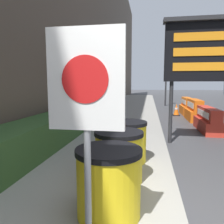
% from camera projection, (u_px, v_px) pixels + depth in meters
% --- Properties ---
extents(hedge_strip, '(0.90, 6.04, 0.69)m').
position_uv_depth(hedge_strip, '(38.00, 135.00, 4.81)').
color(hedge_strip, '#335628').
rests_on(hedge_strip, sidewalk_left).
extents(bare_tree, '(1.81, 2.09, 3.71)m').
position_uv_depth(bare_tree, '(81.00, 74.00, 8.05)').
color(bare_tree, '#4C3D2D').
rests_on(bare_tree, sidewalk_left).
extents(barrel_drum_foreground, '(0.74, 0.74, 0.77)m').
position_uv_depth(barrel_drum_foreground, '(109.00, 182.00, 2.42)').
color(barrel_drum_foreground, yellow).
rests_on(barrel_drum_foreground, sidewalk_left).
extents(barrel_drum_middle, '(0.74, 0.74, 0.77)m').
position_uv_depth(barrel_drum_middle, '(119.00, 156.00, 3.29)').
color(barrel_drum_middle, yellow).
rests_on(barrel_drum_middle, sidewalk_left).
extents(barrel_drum_back, '(0.74, 0.74, 0.77)m').
position_uv_depth(barrel_drum_back, '(127.00, 141.00, 4.15)').
color(barrel_drum_back, yellow).
rests_on(barrel_drum_back, sidewalk_left).
extents(warning_sign, '(0.64, 0.08, 1.92)m').
position_uv_depth(warning_sign, '(86.00, 98.00, 1.78)').
color(warning_sign, gray).
rests_on(warning_sign, sidewalk_left).
extents(message_board, '(2.16, 0.36, 3.22)m').
position_uv_depth(message_board, '(206.00, 52.00, 5.51)').
color(message_board, '#28282B').
rests_on(message_board, ground_plane).
extents(jersey_barrier_red_striped, '(0.60, 1.92, 0.80)m').
position_uv_depth(jersey_barrier_red_striped, '(208.00, 121.00, 7.39)').
color(jersey_barrier_red_striped, red).
rests_on(jersey_barrier_red_striped, ground_plane).
extents(jersey_barrier_orange_far, '(0.63, 1.67, 0.92)m').
position_uv_depth(jersey_barrier_orange_far, '(195.00, 111.00, 9.59)').
color(jersey_barrier_orange_far, orange).
rests_on(jersey_barrier_orange_far, ground_plane).
extents(jersey_barrier_orange_near, '(0.58, 1.71, 0.88)m').
position_uv_depth(jersey_barrier_orange_near, '(187.00, 107.00, 11.60)').
color(jersey_barrier_orange_near, orange).
rests_on(jersey_barrier_orange_near, ground_plane).
extents(traffic_cone_near, '(0.34, 0.34, 0.61)m').
position_uv_depth(traffic_cone_near, '(176.00, 110.00, 11.06)').
color(traffic_cone_near, black).
rests_on(traffic_cone_near, ground_plane).
extents(traffic_light_near_curb, '(0.28, 0.44, 4.32)m').
position_uv_depth(traffic_light_near_curb, '(167.00, 63.00, 15.63)').
color(traffic_light_near_curb, '#2D2D30').
rests_on(traffic_light_near_curb, ground_plane).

